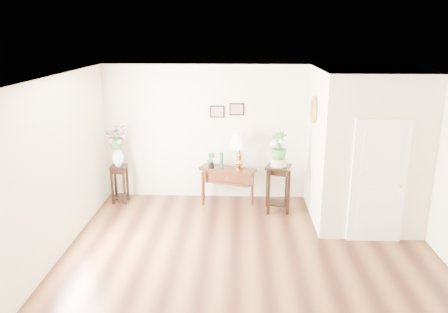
{
  "coord_description": "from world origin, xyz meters",
  "views": [
    {
      "loc": [
        -0.18,
        -6.07,
        3.45
      ],
      "look_at": [
        -0.46,
        1.3,
        1.31
      ],
      "focal_mm": 35.0,
      "sensor_mm": 36.0,
      "label": 1
    }
  ],
  "objects_px": {
    "console_table": "(228,185)",
    "plant_stand_b": "(278,188)",
    "table_lamp": "(239,152)",
    "plant_stand_a": "(120,184)"
  },
  "relations": [
    {
      "from": "console_table",
      "to": "plant_stand_b",
      "type": "relative_size",
      "value": 1.21
    },
    {
      "from": "table_lamp",
      "to": "plant_stand_b",
      "type": "relative_size",
      "value": 0.8
    },
    {
      "from": "plant_stand_a",
      "to": "plant_stand_b",
      "type": "height_order",
      "value": "plant_stand_b"
    },
    {
      "from": "table_lamp",
      "to": "plant_stand_b",
      "type": "distance_m",
      "value": 1.06
    },
    {
      "from": "console_table",
      "to": "plant_stand_a",
      "type": "relative_size",
      "value": 1.42
    },
    {
      "from": "table_lamp",
      "to": "plant_stand_a",
      "type": "xyz_separation_m",
      "value": [
        -2.46,
        -0.04,
        -0.71
      ]
    },
    {
      "from": "console_table",
      "to": "table_lamp",
      "type": "distance_m",
      "value": 0.76
    },
    {
      "from": "console_table",
      "to": "plant_stand_a",
      "type": "bearing_deg",
      "value": -160.09
    },
    {
      "from": "table_lamp",
      "to": "plant_stand_a",
      "type": "distance_m",
      "value": 2.56
    },
    {
      "from": "console_table",
      "to": "table_lamp",
      "type": "height_order",
      "value": "table_lamp"
    }
  ]
}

